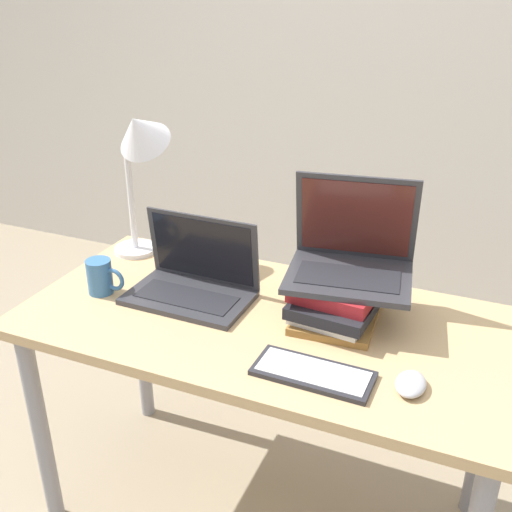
# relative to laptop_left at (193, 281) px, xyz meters

# --- Properties ---
(wall_back) EXTENTS (8.00, 0.05, 2.70)m
(wall_back) POSITION_rel_laptop_left_xyz_m (0.24, 1.54, 0.58)
(wall_back) COLOR silver
(wall_back) RESTS_ON ground_plane
(desk) EXTENTS (1.32, 0.66, 0.72)m
(desk) POSITION_rel_laptop_left_xyz_m (0.24, -0.04, -0.14)
(desk) COLOR tan
(desk) RESTS_ON ground_plane
(laptop_left) EXTENTS (0.35, 0.22, 0.23)m
(laptop_left) POSITION_rel_laptop_left_xyz_m (0.00, 0.00, 0.00)
(laptop_left) COLOR #333338
(laptop_left) RESTS_ON desk
(book_stack) EXTENTS (0.23, 0.29, 0.11)m
(book_stack) POSITION_rel_laptop_left_xyz_m (0.41, 0.04, 0.01)
(book_stack) COLOR olive
(book_stack) RESTS_ON desk
(laptop_on_books) EXTENTS (0.36, 0.30, 0.26)m
(laptop_on_books) POSITION_rel_laptop_left_xyz_m (0.43, 0.09, 0.12)
(laptop_on_books) COLOR #333338
(laptop_on_books) RESTS_ON book_stack
(wireless_keyboard) EXTENTS (0.28, 0.12, 0.01)m
(wireless_keyboard) POSITION_rel_laptop_left_xyz_m (0.43, -0.23, -0.04)
(wireless_keyboard) COLOR #28282D
(wireless_keyboard) RESTS_ON desk
(mouse) EXTENTS (0.07, 0.10, 0.03)m
(mouse) POSITION_rel_laptop_left_xyz_m (0.65, -0.19, -0.03)
(mouse) COLOR #B2B2B7
(mouse) RESTS_ON desk
(mug) EXTENTS (0.12, 0.07, 0.10)m
(mug) POSITION_rel_laptop_left_xyz_m (-0.25, -0.09, 0.00)
(mug) COLOR teal
(mug) RESTS_ON desk
(desk_lamp) EXTENTS (0.23, 0.20, 0.51)m
(desk_lamp) POSITION_rel_laptop_left_xyz_m (-0.26, 0.16, 0.32)
(desk_lamp) COLOR white
(desk_lamp) RESTS_ON desk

